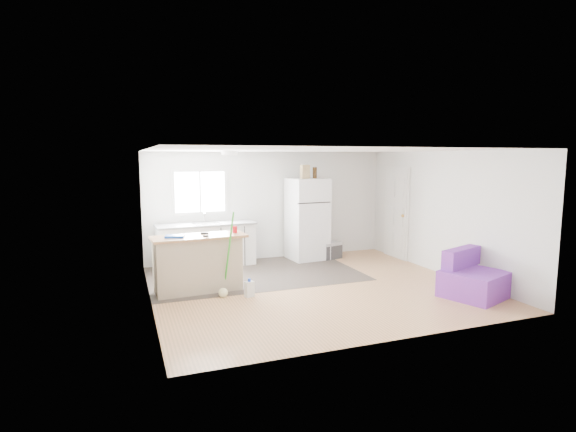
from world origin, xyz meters
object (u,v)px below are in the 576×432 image
object	(u,v)px
purple_seat	(472,280)
blue_tray	(175,236)
kitchen_cabinets	(207,245)
bottle_right	(315,173)
peninsula	(198,263)
cleaner_jug	(249,289)
red_cup	(235,229)
cardboard_box	(305,172)
mop	(225,282)
refrigerator	(307,219)
cooler	(330,250)
bottle_left	(314,173)

from	to	relation	value
purple_seat	blue_tray	xyz separation A→B (m)	(-4.56, 1.82, 0.71)
kitchen_cabinets	purple_seat	xyz separation A→B (m)	(3.73, -3.57, -0.19)
kitchen_cabinets	bottle_right	xyz separation A→B (m)	(2.45, -0.07, 1.47)
peninsula	cleaner_jug	size ratio (longest dim) A/B	5.23
blue_tray	red_cup	bearing A→B (deg)	4.68
kitchen_cabinets	peninsula	bearing A→B (deg)	-108.60
kitchen_cabinets	cleaner_jug	size ratio (longest dim) A/B	6.77
cardboard_box	kitchen_cabinets	bearing A→B (deg)	176.47
cleaner_jug	bottle_right	distance (m)	3.61
mop	bottle_right	size ratio (longest dim) A/B	5.67
peninsula	mop	bearing A→B (deg)	-54.47
bottle_right	refrigerator	bearing A→B (deg)	-178.54
cardboard_box	cooler	bearing A→B (deg)	-9.17
cleaner_jug	red_cup	bearing A→B (deg)	78.56
cardboard_box	peninsula	bearing A→B (deg)	-148.84
cardboard_box	mop	bearing A→B (deg)	-138.32
kitchen_cabinets	purple_seat	size ratio (longest dim) A/B	1.80
mop	cleaner_jug	bearing A→B (deg)	-44.34
red_cup	cardboard_box	bearing A→B (deg)	37.99
cleaner_jug	mop	world-z (taller)	mop
cardboard_box	bottle_right	bearing A→B (deg)	12.91
refrigerator	cleaner_jug	size ratio (longest dim) A/B	5.89
refrigerator	cooler	size ratio (longest dim) A/B	3.24
peninsula	purple_seat	bearing A→B (deg)	-28.06
cleaner_jug	blue_tray	world-z (taller)	blue_tray
kitchen_cabinets	mop	xyz separation A→B (m)	(-0.09, -2.15, -0.24)
cleaner_jug	cardboard_box	distance (m)	3.43
purple_seat	bottle_left	distance (m)	4.06
cardboard_box	purple_seat	bearing A→B (deg)	-65.55
cardboard_box	bottle_right	xyz separation A→B (m)	(0.28, 0.06, -0.02)
refrigerator	cooler	bearing A→B (deg)	-22.09
refrigerator	red_cup	world-z (taller)	refrigerator
blue_tray	kitchen_cabinets	bearing A→B (deg)	64.68
red_cup	cardboard_box	xyz separation A→B (m)	(1.96, 1.53, 0.94)
cooler	cleaner_jug	xyz separation A→B (m)	(-2.48, -2.10, -0.06)
peninsula	refrigerator	world-z (taller)	refrigerator
purple_seat	cleaner_jug	world-z (taller)	purple_seat
kitchen_cabinets	cooler	xyz separation A→B (m)	(2.76, -0.23, -0.27)
kitchen_cabinets	cardboard_box	distance (m)	2.64
red_cup	refrigerator	bearing A→B (deg)	37.83
bottle_left	bottle_right	distance (m)	0.06
cooler	blue_tray	xyz separation A→B (m)	(-3.58, -1.52, 0.79)
purple_seat	bottle_left	bearing A→B (deg)	90.83
peninsula	purple_seat	xyz separation A→B (m)	(4.18, -1.85, -0.21)
peninsula	blue_tray	bearing A→B (deg)	-179.50
cooler	mop	world-z (taller)	mop
mop	bottle_left	bearing A→B (deg)	20.61
bottle_right	blue_tray	bearing A→B (deg)	-152.85
peninsula	cleaner_jug	bearing A→B (deg)	-44.08
bottle_right	cooler	bearing A→B (deg)	-26.86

